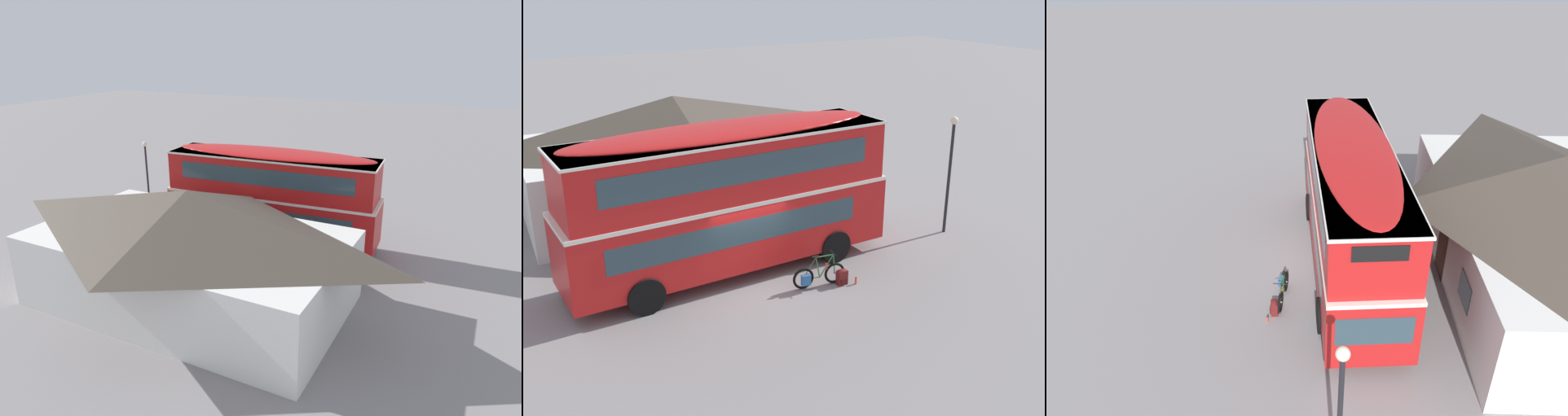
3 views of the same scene
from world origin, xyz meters
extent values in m
plane|color=gray|center=(0.00, 0.00, 0.00)|extent=(120.00, 120.00, 0.00)
cylinder|color=black|center=(3.12, 2.61, 0.55)|extent=(1.11, 0.31, 1.10)
cylinder|color=black|center=(3.19, 0.23, 0.55)|extent=(1.11, 0.31, 1.10)
cylinder|color=black|center=(-3.35, 2.44, 0.55)|extent=(1.11, 0.31, 1.10)
cylinder|color=black|center=(-3.28, 0.06, 0.55)|extent=(1.11, 0.31, 1.10)
cube|color=red|center=(-0.08, 1.33, 1.52)|extent=(10.50, 2.78, 2.10)
cube|color=white|center=(-0.08, 1.33, 2.60)|extent=(10.52, 2.80, 0.12)
cube|color=red|center=(-0.08, 1.33, 3.58)|extent=(10.18, 2.72, 1.90)
ellipsoid|color=red|center=(-0.08, 1.33, 4.61)|extent=(9.97, 2.67, 0.36)
cube|color=#2D424C|center=(5.11, 1.48, 1.77)|extent=(0.12, 2.05, 0.90)
cube|color=black|center=(4.98, 1.47, 4.10)|extent=(0.10, 1.38, 0.44)
cube|color=#2D424C|center=(-0.25, 0.09, 1.82)|extent=(8.14, 0.26, 0.76)
cube|color=#2D424C|center=(-0.05, 0.12, 3.73)|extent=(8.55, 0.27, 0.80)
cube|color=#2D424C|center=(-0.31, 2.57, 1.82)|extent=(8.14, 0.26, 0.76)
cube|color=#2D424C|center=(-0.11, 2.55, 3.73)|extent=(8.55, 0.27, 0.80)
cube|color=white|center=(-0.08, 1.33, 4.49)|extent=(10.29, 2.81, 0.08)
torus|color=black|center=(2.32, -1.03, 0.34)|extent=(0.68, 0.18, 0.68)
torus|color=black|center=(1.29, -0.87, 0.34)|extent=(0.68, 0.18, 0.68)
cylinder|color=#B2B2B7|center=(2.32, -1.03, 0.34)|extent=(0.06, 0.11, 0.05)
cylinder|color=#B2B2B7|center=(1.29, -0.87, 0.34)|extent=(0.06, 0.11, 0.05)
cylinder|color=#2D6B38|center=(2.04, -0.99, 0.63)|extent=(0.47, 0.11, 0.71)
cylinder|color=#2D6B38|center=(1.97, -0.98, 0.97)|extent=(0.58, 0.12, 0.04)
cylinder|color=#2D6B38|center=(1.76, -0.95, 0.63)|extent=(0.18, 0.06, 0.70)
cylinder|color=#2D6B38|center=(1.56, -0.92, 0.31)|extent=(0.54, 0.11, 0.09)
cylinder|color=#2D6B38|center=(1.49, -0.90, 0.66)|extent=(0.42, 0.09, 0.65)
cylinder|color=#2D6B38|center=(2.29, -1.03, 0.66)|extent=(0.10, 0.05, 0.64)
cylinder|color=black|center=(2.26, -1.02, 1.03)|extent=(0.10, 0.46, 0.03)
ellipsoid|color=black|center=(1.67, -0.93, 1.00)|extent=(0.27, 0.14, 0.06)
cube|color=#2D609E|center=(1.29, -1.04, 0.36)|extent=(0.30, 0.18, 0.32)
cylinder|color=#D84C33|center=(2.04, -0.99, 0.63)|extent=(0.07, 0.07, 0.18)
cube|color=maroon|center=(2.47, -1.22, 0.23)|extent=(0.32, 0.22, 0.46)
ellipsoid|color=maroon|center=(2.47, -1.22, 0.46)|extent=(0.30, 0.21, 0.10)
cube|color=#471111|center=(2.47, -1.35, 0.16)|extent=(0.22, 0.04, 0.16)
cylinder|color=black|center=(2.55, -1.11, 0.23)|extent=(0.04, 0.04, 0.37)
cylinder|color=black|center=(2.38, -1.11, 0.23)|extent=(0.04, 0.04, 0.37)
cylinder|color=#D84C33|center=(2.85, -1.43, 0.10)|extent=(0.06, 0.06, 0.20)
cylinder|color=black|center=(2.85, -1.43, 0.22)|extent=(0.04, 0.04, 0.03)
cube|color=silver|center=(0.63, 7.82, 1.42)|extent=(12.04, 7.25, 2.84)
pyramid|color=#4C4238|center=(0.63, 7.82, 3.69)|extent=(12.46, 7.67, 1.69)
cube|color=#3D2319|center=(0.45, 4.50, 1.05)|extent=(1.10, 0.10, 2.10)
cube|color=#2D424C|center=(-2.47, 4.66, 1.56)|extent=(1.10, 0.10, 0.90)
cube|color=#2D424C|center=(3.37, 4.35, 1.56)|extent=(1.10, 0.10, 0.90)
cylinder|color=black|center=(8.14, 0.32, 2.03)|extent=(0.11, 0.11, 4.06)
sphere|color=#F2E5BF|center=(8.14, 0.32, 4.18)|extent=(0.28, 0.28, 0.28)
camera|label=1|loc=(-8.42, 21.65, 9.62)|focal=32.37mm
camera|label=2|loc=(-7.56, -15.08, 8.95)|focal=42.72mm
camera|label=3|loc=(14.50, -0.46, 10.96)|focal=34.52mm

